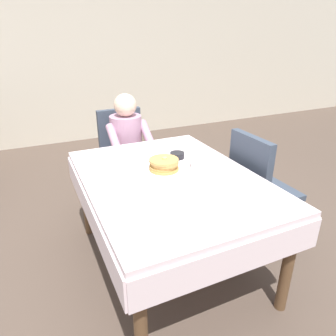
{
  "coord_description": "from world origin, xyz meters",
  "views": [
    {
      "loc": [
        -0.79,
        -1.69,
        1.62
      ],
      "look_at": [
        -0.0,
        0.02,
        0.79
      ],
      "focal_mm": 32.86,
      "sensor_mm": 36.0,
      "label": 1
    }
  ],
  "objects_px": {
    "cup_coffee": "(197,162)",
    "spoon_near_edge": "(181,194)",
    "chair_diner": "(124,150)",
    "bowl_butter": "(177,155)",
    "diner_person": "(128,141)",
    "fork_left_of_plate": "(139,177)",
    "chair_right_side": "(257,183)",
    "dining_table_main": "(170,188)",
    "knife_right_of_plate": "(190,168)",
    "breakfast_stack": "(164,164)",
    "plate_breakfast": "(164,171)"
  },
  "relations": [
    {
      "from": "chair_diner",
      "to": "dining_table_main",
      "type": "bearing_deg",
      "value": 88.5
    },
    {
      "from": "chair_diner",
      "to": "spoon_near_edge",
      "type": "height_order",
      "value": "chair_diner"
    },
    {
      "from": "chair_diner",
      "to": "chair_right_side",
      "type": "xyz_separation_m",
      "value": [
        0.74,
        -1.17,
        0.0
      ]
    },
    {
      "from": "cup_coffee",
      "to": "fork_left_of_plate",
      "type": "bearing_deg",
      "value": 178.22
    },
    {
      "from": "chair_right_side",
      "to": "bowl_butter",
      "type": "distance_m",
      "value": 0.68
    },
    {
      "from": "diner_person",
      "to": "cup_coffee",
      "type": "xyz_separation_m",
      "value": [
        0.2,
        -0.96,
        0.11
      ]
    },
    {
      "from": "breakfast_stack",
      "to": "cup_coffee",
      "type": "xyz_separation_m",
      "value": [
        0.24,
        -0.03,
        -0.01
      ]
    },
    {
      "from": "breakfast_stack",
      "to": "bowl_butter",
      "type": "bearing_deg",
      "value": 44.04
    },
    {
      "from": "chair_right_side",
      "to": "spoon_near_edge",
      "type": "bearing_deg",
      "value": -72.55
    },
    {
      "from": "diner_person",
      "to": "chair_right_side",
      "type": "height_order",
      "value": "diner_person"
    },
    {
      "from": "dining_table_main",
      "to": "fork_left_of_plate",
      "type": "distance_m",
      "value": 0.22
    },
    {
      "from": "breakfast_stack",
      "to": "fork_left_of_plate",
      "type": "distance_m",
      "value": 0.2
    },
    {
      "from": "breakfast_stack",
      "to": "plate_breakfast",
      "type": "bearing_deg",
      "value": -48.79
    },
    {
      "from": "chair_diner",
      "to": "fork_left_of_plate",
      "type": "distance_m",
      "value": 1.15
    },
    {
      "from": "chair_diner",
      "to": "breakfast_stack",
      "type": "bearing_deg",
      "value": 88.18
    },
    {
      "from": "chair_diner",
      "to": "breakfast_stack",
      "type": "xyz_separation_m",
      "value": [
        -0.03,
        -1.09,
        0.27
      ]
    },
    {
      "from": "plate_breakfast",
      "to": "fork_left_of_plate",
      "type": "xyz_separation_m",
      "value": [
        -0.19,
        -0.02,
        -0.01
      ]
    },
    {
      "from": "breakfast_stack",
      "to": "knife_right_of_plate",
      "type": "height_order",
      "value": "breakfast_stack"
    },
    {
      "from": "chair_right_side",
      "to": "spoon_near_edge",
      "type": "distance_m",
      "value": 0.88
    },
    {
      "from": "fork_left_of_plate",
      "to": "knife_right_of_plate",
      "type": "distance_m",
      "value": 0.38
    },
    {
      "from": "cup_coffee",
      "to": "knife_right_of_plate",
      "type": "relative_size",
      "value": 0.57
    },
    {
      "from": "knife_right_of_plate",
      "to": "breakfast_stack",
      "type": "bearing_deg",
      "value": 84.57
    },
    {
      "from": "breakfast_stack",
      "to": "knife_right_of_plate",
      "type": "distance_m",
      "value": 0.2
    },
    {
      "from": "chair_diner",
      "to": "bowl_butter",
      "type": "height_order",
      "value": "chair_diner"
    },
    {
      "from": "plate_breakfast",
      "to": "cup_coffee",
      "type": "bearing_deg",
      "value": -8.0
    },
    {
      "from": "cup_coffee",
      "to": "spoon_near_edge",
      "type": "bearing_deg",
      "value": -132.54
    },
    {
      "from": "fork_left_of_plate",
      "to": "spoon_near_edge",
      "type": "distance_m",
      "value": 0.35
    },
    {
      "from": "breakfast_stack",
      "to": "bowl_butter",
      "type": "height_order",
      "value": "breakfast_stack"
    },
    {
      "from": "chair_diner",
      "to": "fork_left_of_plate",
      "type": "xyz_separation_m",
      "value": [
        -0.22,
        -1.11,
        0.21
      ]
    },
    {
      "from": "dining_table_main",
      "to": "diner_person",
      "type": "bearing_deg",
      "value": 88.27
    },
    {
      "from": "bowl_butter",
      "to": "chair_right_side",
      "type": "bearing_deg",
      "value": -25.2
    },
    {
      "from": "diner_person",
      "to": "fork_left_of_plate",
      "type": "bearing_deg",
      "value": 76.76
    },
    {
      "from": "chair_right_side",
      "to": "spoon_near_edge",
      "type": "xyz_separation_m",
      "value": [
        -0.82,
        -0.26,
        0.21
      ]
    },
    {
      "from": "diner_person",
      "to": "fork_left_of_plate",
      "type": "height_order",
      "value": "diner_person"
    },
    {
      "from": "dining_table_main",
      "to": "breakfast_stack",
      "type": "bearing_deg",
      "value": 92.62
    },
    {
      "from": "chair_diner",
      "to": "fork_left_of_plate",
      "type": "relative_size",
      "value": 5.17
    },
    {
      "from": "diner_person",
      "to": "chair_right_side",
      "type": "bearing_deg",
      "value": 126.12
    },
    {
      "from": "breakfast_stack",
      "to": "knife_right_of_plate",
      "type": "xyz_separation_m",
      "value": [
        0.19,
        -0.02,
        -0.05
      ]
    },
    {
      "from": "chair_right_side",
      "to": "knife_right_of_plate",
      "type": "distance_m",
      "value": 0.62
    },
    {
      "from": "diner_person",
      "to": "breakfast_stack",
      "type": "distance_m",
      "value": 0.94
    },
    {
      "from": "chair_diner",
      "to": "knife_right_of_plate",
      "type": "xyz_separation_m",
      "value": [
        0.16,
        -1.11,
        0.21
      ]
    },
    {
      "from": "dining_table_main",
      "to": "chair_right_side",
      "type": "height_order",
      "value": "chair_right_side"
    },
    {
      "from": "chair_diner",
      "to": "knife_right_of_plate",
      "type": "height_order",
      "value": "chair_diner"
    },
    {
      "from": "cup_coffee",
      "to": "fork_left_of_plate",
      "type": "height_order",
      "value": "cup_coffee"
    },
    {
      "from": "chair_diner",
      "to": "diner_person",
      "type": "distance_m",
      "value": 0.21
    },
    {
      "from": "knife_right_of_plate",
      "to": "chair_diner",
      "type": "bearing_deg",
      "value": 8.85
    },
    {
      "from": "diner_person",
      "to": "plate_breakfast",
      "type": "height_order",
      "value": "diner_person"
    },
    {
      "from": "dining_table_main",
      "to": "bowl_butter",
      "type": "xyz_separation_m",
      "value": [
        0.19,
        0.27,
        0.11
      ]
    },
    {
      "from": "chair_right_side",
      "to": "cup_coffee",
      "type": "height_order",
      "value": "chair_right_side"
    },
    {
      "from": "fork_left_of_plate",
      "to": "chair_right_side",
      "type": "bearing_deg",
      "value": -94.82
    }
  ]
}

